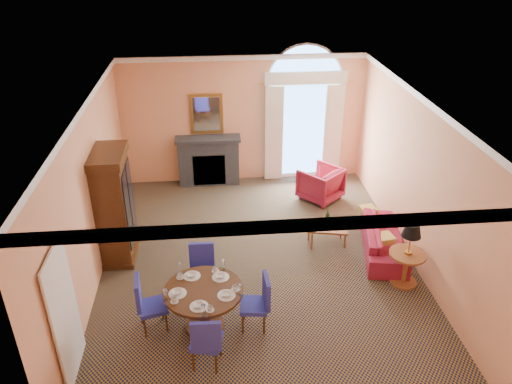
{
  "coord_description": "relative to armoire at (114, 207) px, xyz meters",
  "views": [
    {
      "loc": [
        -0.82,
        -7.95,
        5.81
      ],
      "look_at": [
        0.0,
        0.5,
        1.3
      ],
      "focal_mm": 35.0,
      "sensor_mm": 36.0,
      "label": 1
    }
  ],
  "objects": [
    {
      "name": "ground",
      "position": [
        2.72,
        -0.56,
        -1.07
      ],
      "size": [
        7.5,
        7.5,
        0.0
      ],
      "primitive_type": "plane",
      "color": "#111536",
      "rests_on": "ground"
    },
    {
      "name": "armoire",
      "position": [
        0.0,
        0.0,
        0.0
      ],
      "size": [
        0.64,
        1.13,
        2.23
      ],
      "color": "#381E0C",
      "rests_on": "ground"
    },
    {
      "name": "dining_chair_south",
      "position": [
        1.7,
        -3.13,
        -0.51
      ],
      "size": [
        0.52,
        0.52,
        0.98
      ],
      "rotation": [
        0.0,
        0.0,
        -0.22
      ],
      "color": "#262895",
      "rests_on": "ground"
    },
    {
      "name": "armchair",
      "position": [
        4.46,
        1.89,
        -0.67
      ],
      "size": [
        1.23,
        1.23,
        0.81
      ],
      "primitive_type": "imported",
      "rotation": [
        0.0,
        0.0,
        3.86
      ],
      "color": "#A01D36",
      "rests_on": "ground"
    },
    {
      "name": "dining_chair_north",
      "position": [
        1.65,
        -1.36,
        -0.51
      ],
      "size": [
        0.52,
        0.52,
        0.98
      ],
      "rotation": [
        0.0,
        0.0,
        2.93
      ],
      "color": "#262895",
      "rests_on": "ground"
    },
    {
      "name": "sofa",
      "position": [
        5.27,
        -0.43,
        -0.79
      ],
      "size": [
        1.17,
        2.09,
        0.58
      ],
      "primitive_type": "imported",
      "rotation": [
        0.0,
        0.0,
        1.36
      ],
      "color": "#A01D36",
      "rests_on": "ground"
    },
    {
      "name": "side_table",
      "position": [
        5.32,
        -1.45,
        -0.31
      ],
      "size": [
        0.66,
        0.66,
        1.24
      ],
      "color": "#9A572E",
      "rests_on": "ground"
    },
    {
      "name": "coffee_table",
      "position": [
        4.19,
        -0.05,
        -0.68
      ],
      "size": [
        0.89,
        0.61,
        0.76
      ],
      "rotation": [
        0.0,
        0.0,
        -0.21
      ],
      "color": "#9A572E",
      "rests_on": "ground"
    },
    {
      "name": "dining_table",
      "position": [
        1.67,
        -2.28,
        -0.48
      ],
      "size": [
        1.26,
        1.26,
        0.99
      ],
      "color": "#381E0C",
      "rests_on": "ground"
    },
    {
      "name": "dining_chair_east",
      "position": [
        2.56,
        -2.32,
        -0.51
      ],
      "size": [
        0.49,
        0.49,
        0.98
      ],
      "rotation": [
        0.0,
        0.0,
        1.44
      ],
      "color": "#262895",
      "rests_on": "ground"
    },
    {
      "name": "room_envelope",
      "position": [
        2.69,
        0.1,
        1.44
      ],
      "size": [
        6.04,
        7.52,
        3.45
      ],
      "color": "#F5A575",
      "rests_on": "ground"
    },
    {
      "name": "dining_chair_west",
      "position": [
        0.75,
        -2.19,
        -0.51
      ],
      "size": [
        0.54,
        0.54,
        0.98
      ],
      "rotation": [
        0.0,
        0.0,
        -1.3
      ],
      "color": "#262895",
      "rests_on": "ground"
    }
  ]
}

